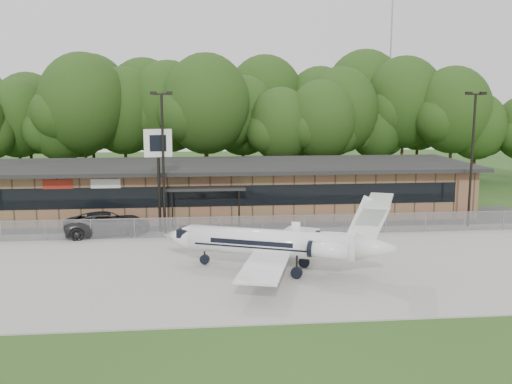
{
  "coord_description": "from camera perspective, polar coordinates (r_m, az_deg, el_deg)",
  "views": [
    {
      "loc": [
        -2.36,
        -24.39,
        9.86
      ],
      "look_at": [
        1.22,
        12.0,
        3.74
      ],
      "focal_mm": 40.0,
      "sensor_mm": 36.0,
      "label": 1
    }
  ],
  "objects": [
    {
      "name": "ground",
      "position": [
        26.42,
        -0.09,
        -12.42
      ],
      "size": [
        160.0,
        160.0,
        0.0
      ],
      "primitive_type": "plane",
      "color": "#294C1B",
      "rests_on": "ground"
    },
    {
      "name": "apron",
      "position": [
        33.93,
        -1.4,
        -7.32
      ],
      "size": [
        64.0,
        18.0,
        0.08
      ],
      "primitive_type": "cube",
      "color": "#9E9B93",
      "rests_on": "ground"
    },
    {
      "name": "parking_lot",
      "position": [
        45.04,
        -2.48,
        -3.11
      ],
      "size": [
        50.0,
        9.0,
        0.06
      ],
      "primitive_type": "cube",
      "color": "#383835",
      "rests_on": "ground"
    },
    {
      "name": "terminal",
      "position": [
        48.99,
        -2.79,
        0.47
      ],
      "size": [
        41.0,
        11.65,
        4.3
      ],
      "color": "brown",
      "rests_on": "ground"
    },
    {
      "name": "fence",
      "position": [
        40.49,
        -2.14,
        -3.47
      ],
      "size": [
        46.0,
        0.04,
        1.52
      ],
      "color": "gray",
      "rests_on": "ground"
    },
    {
      "name": "treeline",
      "position": [
        66.47,
        -3.61,
        7.45
      ],
      "size": [
        72.0,
        12.0,
        15.0
      ],
      "primitive_type": null,
      "color": "#1F3611",
      "rests_on": "ground"
    },
    {
      "name": "radio_mast",
      "position": [
        76.42,
        13.23,
        11.24
      ],
      "size": [
        0.2,
        0.2,
        25.0
      ],
      "primitive_type": "cylinder",
      "color": "gray",
      "rests_on": "ground"
    },
    {
      "name": "light_pole_mid",
      "position": [
        41.16,
        -9.29,
        3.96
      ],
      "size": [
        1.55,
        0.3,
        10.23
      ],
      "color": "black",
      "rests_on": "ground"
    },
    {
      "name": "light_pole_right",
      "position": [
        45.84,
        20.83,
        4.02
      ],
      "size": [
        1.55,
        0.3,
        10.23
      ],
      "color": "black",
      "rests_on": "ground"
    },
    {
      "name": "business_jet",
      "position": [
        32.25,
        2.35,
        -5.26
      ],
      "size": [
        13.43,
        12.0,
        4.6
      ],
      "rotation": [
        0.0,
        0.0,
        -0.38
      ],
      "color": "white",
      "rests_on": "ground"
    },
    {
      "name": "suv",
      "position": [
        42.42,
        -14.66,
        -3.08
      ],
      "size": [
        6.55,
        4.08,
        1.69
      ],
      "primitive_type": "imported",
      "rotation": [
        0.0,
        0.0,
        1.79
      ],
      "color": "#323235",
      "rests_on": "ground"
    },
    {
      "name": "pole_sign",
      "position": [
        41.49,
        -9.75,
        3.76
      ],
      "size": [
        2.0,
        0.41,
        7.59
      ],
      "rotation": [
        0.0,
        0.0,
        0.09
      ],
      "color": "black",
      "rests_on": "ground"
    }
  ]
}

